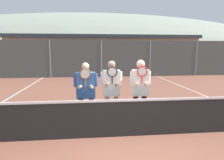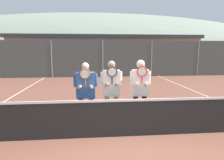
# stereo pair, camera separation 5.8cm
# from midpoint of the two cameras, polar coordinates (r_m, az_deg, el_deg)

# --- Properties ---
(ground_plane) EXTENTS (120.00, 120.00, 0.00)m
(ground_plane) POSITION_cam_midpoint_polar(r_m,az_deg,el_deg) (5.16, 3.98, -15.75)
(ground_plane) COLOR brown
(hill_distant) EXTENTS (117.17, 65.10, 22.78)m
(hill_distant) POSITION_cam_midpoint_polar(r_m,az_deg,el_deg) (60.55, -4.74, 6.73)
(hill_distant) COLOR gray
(hill_distant) RESTS_ON ground_plane
(clubhouse_building) EXTENTS (21.23, 5.50, 3.69)m
(clubhouse_building) POSITION_cam_midpoint_polar(r_m,az_deg,el_deg) (23.87, -1.79, 8.12)
(clubhouse_building) COLOR tan
(clubhouse_building) RESTS_ON ground_plane
(fence_back) EXTENTS (23.30, 0.06, 2.81)m
(fence_back) POSITION_cam_midpoint_polar(r_m,az_deg,el_deg) (15.56, -2.56, 6.07)
(fence_back) COLOR gray
(fence_back) RESTS_ON ground_plane
(tennis_net) EXTENTS (11.93, 0.09, 1.05)m
(tennis_net) POSITION_cam_midpoint_polar(r_m,az_deg,el_deg) (4.97, 4.04, -10.63)
(tennis_net) COLOR gray
(tennis_net) RESTS_ON ground_plane
(court_line_right_sideline) EXTENTS (0.05, 16.00, 0.01)m
(court_line_right_sideline) POSITION_cam_midpoint_polar(r_m,az_deg,el_deg) (9.49, 28.30, -5.29)
(court_line_right_sideline) COLOR white
(court_line_right_sideline) RESTS_ON ground_plane
(player_leftmost) EXTENTS (0.63, 0.34, 1.80)m
(player_leftmost) POSITION_cam_midpoint_polar(r_m,az_deg,el_deg) (5.31, -7.20, -3.03)
(player_leftmost) COLOR #56565B
(player_leftmost) RESTS_ON ground_plane
(player_center_left) EXTENTS (0.59, 0.34, 1.84)m
(player_center_left) POSITION_cam_midpoint_polar(r_m,az_deg,el_deg) (5.44, 0.15, -2.41)
(player_center_left) COLOR white
(player_center_left) RESTS_ON ground_plane
(player_center_right) EXTENTS (0.57, 0.34, 1.86)m
(player_center_right) POSITION_cam_midpoint_polar(r_m,az_deg,el_deg) (5.45, 8.35, -2.28)
(player_center_right) COLOR black
(player_center_right) RESTS_ON ground_plane
(car_far_left) EXTENTS (4.72, 2.06, 1.74)m
(car_far_left) POSITION_cam_midpoint_polar(r_m,az_deg,el_deg) (19.36, -22.90, 4.40)
(car_far_left) COLOR navy
(car_far_left) RESTS_ON ground_plane
(car_left_of_center) EXTENTS (4.67, 2.08, 1.73)m
(car_left_of_center) POSITION_cam_midpoint_polar(r_m,az_deg,el_deg) (18.40, -7.17, 4.82)
(car_left_of_center) COLOR slate
(car_left_of_center) RESTS_ON ground_plane
(car_center) EXTENTS (4.34, 1.97, 1.86)m
(car_center) POSITION_cam_midpoint_polar(r_m,az_deg,el_deg) (18.77, 8.45, 5.02)
(car_center) COLOR black
(car_center) RESTS_ON ground_plane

